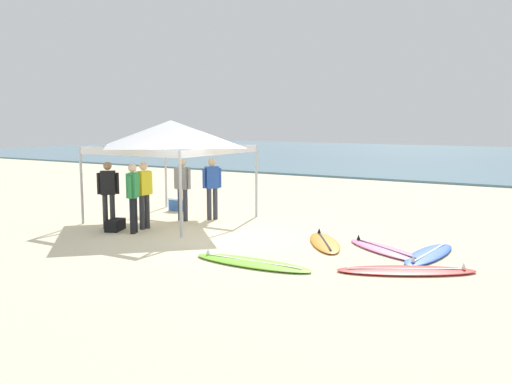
{
  "coord_description": "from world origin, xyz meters",
  "views": [
    {
      "loc": [
        7.66,
        -10.55,
        2.74
      ],
      "look_at": [
        0.58,
        0.91,
        1.0
      ],
      "focal_mm": 38.93,
      "sensor_mm": 36.0,
      "label": 1
    }
  ],
  "objects_px": {
    "person_yellow": "(144,190)",
    "gear_bag_near_tent": "(115,225)",
    "person_green": "(133,193)",
    "surfboard_red": "(407,270)",
    "person_grey": "(182,185)",
    "surfboard_blue": "(429,254)",
    "cooler_box": "(178,204)",
    "person_black": "(108,190)",
    "canopy_tent": "(171,133)",
    "person_blue": "(212,184)",
    "surfboard_lime": "(251,263)",
    "surfboard_pink": "(384,250)",
    "surfboard_orange": "(324,242)"
  },
  "relations": [
    {
      "from": "canopy_tent",
      "to": "surfboard_lime",
      "type": "xyz_separation_m",
      "value": [
        4.4,
        -2.89,
        -2.35
      ]
    },
    {
      "from": "surfboard_blue",
      "to": "person_grey",
      "type": "relative_size",
      "value": 1.35
    },
    {
      "from": "surfboard_pink",
      "to": "surfboard_red",
      "type": "bearing_deg",
      "value": -57.11
    },
    {
      "from": "canopy_tent",
      "to": "surfboard_orange",
      "type": "height_order",
      "value": "canopy_tent"
    },
    {
      "from": "surfboard_pink",
      "to": "person_black",
      "type": "height_order",
      "value": "person_black"
    },
    {
      "from": "person_blue",
      "to": "gear_bag_near_tent",
      "type": "height_order",
      "value": "person_blue"
    },
    {
      "from": "canopy_tent",
      "to": "person_black",
      "type": "height_order",
      "value": "canopy_tent"
    },
    {
      "from": "person_yellow",
      "to": "person_green",
      "type": "bearing_deg",
      "value": -75.48
    },
    {
      "from": "person_black",
      "to": "gear_bag_near_tent",
      "type": "bearing_deg",
      "value": -18.9
    },
    {
      "from": "surfboard_lime",
      "to": "person_yellow",
      "type": "bearing_deg",
      "value": 159.74
    },
    {
      "from": "canopy_tent",
      "to": "surfboard_blue",
      "type": "xyz_separation_m",
      "value": [
        7.12,
        -0.42,
        -2.35
      ]
    },
    {
      "from": "person_green",
      "to": "cooler_box",
      "type": "bearing_deg",
      "value": 111.67
    },
    {
      "from": "person_grey",
      "to": "surfboard_blue",
      "type": "bearing_deg",
      "value": -4.11
    },
    {
      "from": "surfboard_pink",
      "to": "person_black",
      "type": "distance_m",
      "value": 6.98
    },
    {
      "from": "person_yellow",
      "to": "person_black",
      "type": "bearing_deg",
      "value": -151.24
    },
    {
      "from": "person_black",
      "to": "surfboard_blue",
      "type": "bearing_deg",
      "value": 10.08
    },
    {
      "from": "surfboard_red",
      "to": "person_grey",
      "type": "height_order",
      "value": "person_grey"
    },
    {
      "from": "canopy_tent",
      "to": "person_black",
      "type": "xyz_separation_m",
      "value": [
        -0.58,
        -1.79,
        -1.4
      ]
    },
    {
      "from": "cooler_box",
      "to": "person_green",
      "type": "bearing_deg",
      "value": -68.33
    },
    {
      "from": "surfboard_blue",
      "to": "gear_bag_near_tent",
      "type": "height_order",
      "value": "gear_bag_near_tent"
    },
    {
      "from": "person_green",
      "to": "person_grey",
      "type": "bearing_deg",
      "value": 91.63
    },
    {
      "from": "surfboard_red",
      "to": "surfboard_blue",
      "type": "bearing_deg",
      "value": 89.16
    },
    {
      "from": "person_black",
      "to": "cooler_box",
      "type": "distance_m",
      "value": 3.26
    },
    {
      "from": "surfboard_orange",
      "to": "cooler_box",
      "type": "bearing_deg",
      "value": 161.98
    },
    {
      "from": "canopy_tent",
      "to": "surfboard_red",
      "type": "bearing_deg",
      "value": -14.81
    },
    {
      "from": "surfboard_blue",
      "to": "gear_bag_near_tent",
      "type": "relative_size",
      "value": 3.83
    },
    {
      "from": "canopy_tent",
      "to": "surfboard_lime",
      "type": "relative_size",
      "value": 1.38
    },
    {
      "from": "surfboard_orange",
      "to": "surfboard_blue",
      "type": "xyz_separation_m",
      "value": [
        2.28,
        0.1,
        -0.0
      ]
    },
    {
      "from": "person_green",
      "to": "gear_bag_near_tent",
      "type": "relative_size",
      "value": 2.85
    },
    {
      "from": "surfboard_pink",
      "to": "canopy_tent",
      "type": "bearing_deg",
      "value": 175.38
    },
    {
      "from": "surfboard_lime",
      "to": "person_green",
      "type": "distance_m",
      "value": 4.27
    },
    {
      "from": "person_black",
      "to": "person_blue",
      "type": "relative_size",
      "value": 1.0
    },
    {
      "from": "gear_bag_near_tent",
      "to": "person_green",
      "type": "bearing_deg",
      "value": 1.7
    },
    {
      "from": "surfboard_blue",
      "to": "person_grey",
      "type": "xyz_separation_m",
      "value": [
        -6.82,
        0.49,
        0.95
      ]
    },
    {
      "from": "surfboard_orange",
      "to": "person_black",
      "type": "xyz_separation_m",
      "value": [
        -5.43,
        -1.26,
        0.95
      ]
    },
    {
      "from": "person_grey",
      "to": "person_black",
      "type": "distance_m",
      "value": 2.06
    },
    {
      "from": "surfboard_pink",
      "to": "person_yellow",
      "type": "distance_m",
      "value": 6.12
    },
    {
      "from": "surfboard_lime",
      "to": "surfboard_red",
      "type": "distance_m",
      "value": 2.89
    },
    {
      "from": "person_yellow",
      "to": "gear_bag_near_tent",
      "type": "distance_m",
      "value": 1.12
    },
    {
      "from": "canopy_tent",
      "to": "cooler_box",
      "type": "relative_size",
      "value": 6.98
    },
    {
      "from": "person_green",
      "to": "surfboard_orange",
      "type": "bearing_deg",
      "value": 16.83
    },
    {
      "from": "person_yellow",
      "to": "person_blue",
      "type": "bearing_deg",
      "value": 71.52
    },
    {
      "from": "surfboard_pink",
      "to": "person_green",
      "type": "xyz_separation_m",
      "value": [
        -5.85,
        -1.38,
        0.95
      ]
    },
    {
      "from": "person_grey",
      "to": "person_blue",
      "type": "relative_size",
      "value": 1.0
    },
    {
      "from": "person_grey",
      "to": "gear_bag_near_tent",
      "type": "xyz_separation_m",
      "value": [
        -0.57,
        -1.97,
        -0.85
      ]
    },
    {
      "from": "cooler_box",
      "to": "person_black",
      "type": "bearing_deg",
      "value": -83.81
    },
    {
      "from": "surfboard_orange",
      "to": "surfboard_pink",
      "type": "xyz_separation_m",
      "value": [
        1.37,
        0.02,
        -0.0
      ]
    },
    {
      "from": "surfboard_orange",
      "to": "person_black",
      "type": "bearing_deg",
      "value": -166.88
    },
    {
      "from": "surfboard_orange",
      "to": "person_yellow",
      "type": "height_order",
      "value": "person_yellow"
    },
    {
      "from": "surfboard_blue",
      "to": "surfboard_orange",
      "type": "bearing_deg",
      "value": -177.37
    }
  ]
}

